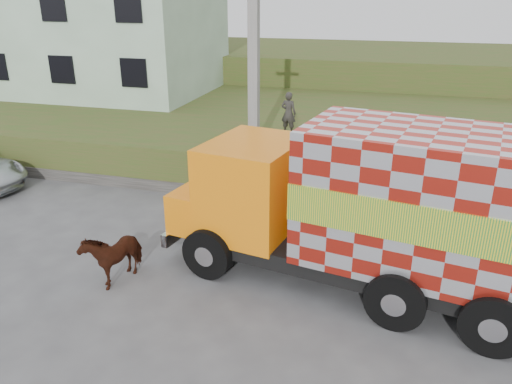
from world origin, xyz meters
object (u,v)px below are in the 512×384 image
(utility_pole, at_px, (254,70))
(cow, at_px, (113,254))
(pedestrian, at_px, (289,113))
(cargo_truck, at_px, (372,207))

(utility_pole, distance_m, cow, 7.01)
(cow, distance_m, pedestrian, 8.71)
(pedestrian, bearing_deg, utility_pole, 85.94)
(cow, bearing_deg, cargo_truck, 25.39)
(utility_pole, bearing_deg, pedestrian, 75.66)
(utility_pole, xyz_separation_m, pedestrian, (0.61, 2.37, -1.81))
(utility_pole, bearing_deg, cow, -106.35)
(cow, relative_size, pedestrian, 1.00)
(utility_pole, relative_size, cargo_truck, 0.91)
(cargo_truck, bearing_deg, utility_pole, 141.52)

